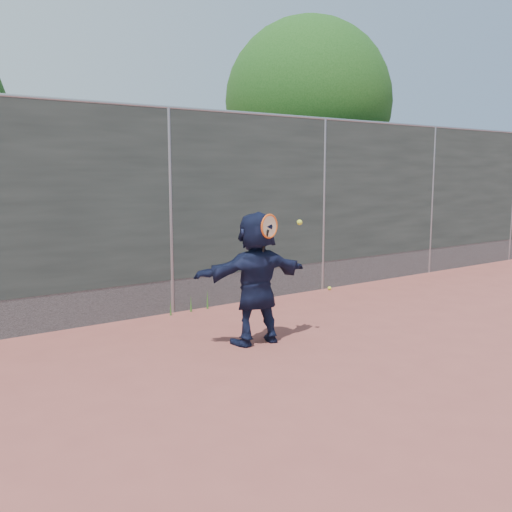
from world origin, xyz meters
TOP-DOWN VIEW (x-y plane):
  - ground at (0.00, 0.00)m, footprint 80.00×80.00m
  - player at (0.14, 1.53)m, footprint 1.55×0.64m
  - ball_ground at (3.05, 3.35)m, footprint 0.07×0.07m
  - fence at (-0.00, 3.50)m, footprint 20.00×0.06m
  - swing_action at (0.23, 1.33)m, footprint 0.66×0.13m
  - tree_right at (4.68, 5.75)m, footprint 3.78×3.60m
  - weed_clump at (0.29, 3.38)m, footprint 0.68×0.07m

SIDE VIEW (x-z plane):
  - ground at x=0.00m, z-range 0.00..0.00m
  - ball_ground at x=3.05m, z-range 0.00..0.07m
  - weed_clump at x=0.29m, z-range -0.02..0.28m
  - player at x=0.14m, z-range 0.00..1.62m
  - swing_action at x=0.23m, z-range 1.18..1.70m
  - fence at x=0.00m, z-range 0.07..3.09m
  - tree_right at x=4.68m, z-range 0.80..6.19m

